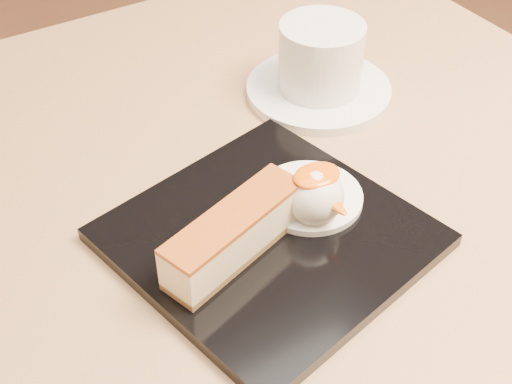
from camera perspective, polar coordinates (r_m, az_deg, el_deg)
table at (r=0.73m, az=0.87°, el=-9.81°), size 0.80×0.80×0.72m
dessert_plate at (r=0.58m, az=1.04°, el=-3.64°), size 0.26×0.26×0.01m
cheesecake at (r=0.54m, az=-1.75°, el=-3.35°), size 0.13×0.07×0.04m
cream_smear at (r=0.60m, az=4.30°, el=-0.38°), size 0.09×0.09×0.01m
ice_cream_scoop at (r=0.57m, az=4.73°, el=-0.31°), size 0.05×0.05×0.05m
mango_sauce at (r=0.56m, az=4.88°, el=1.33°), size 0.04×0.03×0.01m
mint_sprig at (r=0.60m, az=0.71°, el=0.21°), size 0.03×0.02×0.00m
saucer at (r=0.75m, az=5.02°, el=8.13°), size 0.15×0.15×0.01m
coffee_cup at (r=0.73m, az=5.30°, el=10.90°), size 0.11×0.09×0.07m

